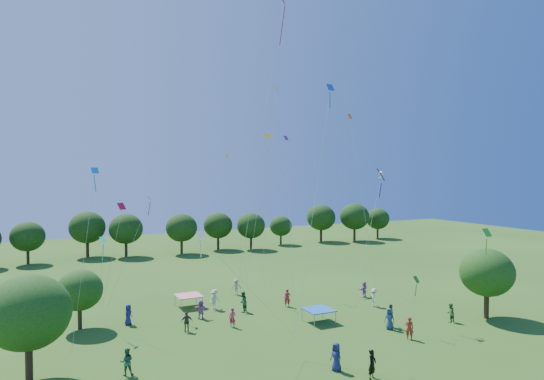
{
  "coord_description": "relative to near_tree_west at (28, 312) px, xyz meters",
  "views": [
    {
      "loc": [
        -15.37,
        -17.56,
        12.23
      ],
      "look_at": [
        0.0,
        14.0,
        11.0
      ],
      "focal_mm": 32.0,
      "sensor_mm": 36.0,
      "label": 1
    }
  ],
  "objects": [
    {
      "name": "near_tree_west",
      "position": [
        0.0,
        0.0,
        0.0
      ],
      "size": [
        4.87,
        4.87,
        6.31
      ],
      "color": "#422B19",
      "rests_on": "ground"
    },
    {
      "name": "near_tree_north",
      "position": [
        3.44,
        8.95,
        -1.03
      ],
      "size": [
        3.56,
        3.56,
        4.69
      ],
      "color": "#422B19",
      "rests_on": "ground"
    },
    {
      "name": "near_tree_east",
      "position": [
        34.48,
        -2.94,
        -0.24
      ],
      "size": [
        4.44,
        4.44,
        5.88
      ],
      "color": "#422B19",
      "rests_on": "ground"
    },
    {
      "name": "treeline",
      "position": [
        14.2,
        41.65,
        -0.02
      ],
      "size": [
        88.01,
        8.77,
        6.77
      ],
      "color": "#422B19",
      "rests_on": "ground"
    },
    {
      "name": "tent_red_stripe",
      "position": [
        12.9,
        11.38,
        -3.07
      ],
      "size": [
        2.2,
        2.2,
        1.1
      ],
      "color": "red",
      "rests_on": "ground"
    },
    {
      "name": "tent_blue",
      "position": [
        21.17,
        2.28,
        -3.07
      ],
      "size": [
        2.2,
        2.2,
        1.1
      ],
      "color": "blue",
      "rests_on": "ground"
    },
    {
      "name": "man_in_black",
      "position": [
        18.32,
        -8.47,
        -3.23
      ],
      "size": [
        0.77,
        0.66,
        1.76
      ],
      "primitive_type": "imported",
      "rotation": [
        0.0,
        0.0,
        0.45
      ],
      "color": "black",
      "rests_on": "ground"
    },
    {
      "name": "crowd_person_0",
      "position": [
        25.23,
        -1.69,
        -3.27
      ],
      "size": [
        0.75,
        0.94,
        1.67
      ],
      "primitive_type": "imported",
      "rotation": [
        0.0,
        0.0,
        5.15
      ],
      "color": "navy",
      "rests_on": "ground"
    },
    {
      "name": "crowd_person_1",
      "position": [
        25.06,
        -4.1,
        -3.28
      ],
      "size": [
        0.73,
        0.7,
        1.65
      ],
      "primitive_type": "imported",
      "rotation": [
        0.0,
        0.0,
        2.42
      ],
      "color": "maroon",
      "rests_on": "ground"
    },
    {
      "name": "crowd_person_2",
      "position": [
        30.93,
        -2.4,
        -3.34
      ],
      "size": [
        0.81,
        0.51,
        1.54
      ],
      "primitive_type": "imported",
      "rotation": [
        0.0,
        0.0,
        3.27
      ],
      "color": "#2F632A",
      "rests_on": "ground"
    },
    {
      "name": "crowd_person_3",
      "position": [
        18.48,
        13.68,
        -3.3
      ],
      "size": [
        1.12,
        0.67,
        1.61
      ],
      "primitive_type": "imported",
      "rotation": [
        0.0,
        0.0,
        2.94
      ],
      "color": "tan",
      "rests_on": "ground"
    },
    {
      "name": "crowd_person_4",
      "position": [
        25.64,
        -1.32,
        -3.19
      ],
      "size": [
        1.14,
        1.08,
        1.84
      ],
      "primitive_type": "imported",
      "rotation": [
        0.0,
        0.0,
        0.72
      ],
      "color": "#483F3A",
      "rests_on": "ground"
    },
    {
      "name": "crowd_person_5",
      "position": [
        29.4,
        7.19,
        -3.32
      ],
      "size": [
        1.55,
        1.1,
        1.57
      ],
      "primitive_type": "imported",
      "rotation": [
        0.0,
        0.0,
        3.58
      ],
      "color": "#AA65AD",
      "rests_on": "ground"
    },
    {
      "name": "crowd_person_6",
      "position": [
        7.04,
        8.45,
        -3.28
      ],
      "size": [
        0.86,
        0.91,
        1.65
      ],
      "primitive_type": "imported",
      "rotation": [
        0.0,
        0.0,
        0.88
      ],
      "color": "navy",
      "rests_on": "ground"
    },
    {
      "name": "crowd_person_7",
      "position": [
        14.36,
        4.17,
        -3.33
      ],
      "size": [
        0.66,
        0.68,
        1.55
      ],
      "primitive_type": "imported",
      "rotation": [
        0.0,
        0.0,
        5.42
      ],
      "color": "#9C1C3D",
      "rests_on": "ground"
    },
    {
      "name": "crowd_person_8",
      "position": [
        16.72,
        7.7,
        -3.2
      ],
      "size": [
        0.99,
        0.95,
        1.81
      ],
      "primitive_type": "imported",
      "rotation": [
        0.0,
        0.0,
        3.86
      ],
      "color": "#225033",
      "rests_on": "ground"
    },
    {
      "name": "crowd_person_9",
      "position": [
        28.22,
        4.09,
        -3.28
      ],
      "size": [
        0.96,
        1.18,
        1.65
      ],
      "primitive_type": "imported",
      "rotation": [
        0.0,
        0.0,
        1.04
      ],
      "color": "beige",
      "rests_on": "ground"
    },
    {
      "name": "crowd_person_10",
      "position": [
        10.81,
        4.73,
        -3.33
      ],
      "size": [
        0.98,
        0.61,
        1.55
      ],
      "primitive_type": "imported",
      "rotation": [
        0.0,
        0.0,
        2.92
      ],
      "color": "#433B36",
      "rests_on": "ground"
    },
    {
      "name": "crowd_person_11",
      "position": [
        12.82,
        7.46,
        -3.32
      ],
      "size": [
        1.42,
        1.4,
        1.58
      ],
      "primitive_type": "imported",
      "rotation": [
        0.0,
        0.0,
        2.37
      ],
      "color": "#A761A6",
      "rests_on": "ground"
    },
    {
      "name": "crowd_person_12",
      "position": [
        17.06,
        -6.53,
        -3.24
      ],
      "size": [
        0.59,
        0.92,
        1.74
      ],
      "primitive_type": "imported",
      "rotation": [
        0.0,
        0.0,
        4.86
      ],
      "color": "navy",
      "rests_on": "ground"
    },
    {
      "name": "crowd_person_13",
      "position": [
        21.02,
        7.5,
        -3.3
      ],
      "size": [
        0.71,
        0.62,
        1.62
      ],
      "primitive_type": "imported",
      "rotation": [
        0.0,
        0.0,
        5.81
      ],
      "color": "maroon",
      "rests_on": "ground"
    },
    {
      "name": "crowd_person_14",
      "position": [
        5.29,
        -1.52,
        -3.28
      ],
      "size": [
        0.88,
        0.57,
        1.65
      ],
      "primitive_type": "imported",
      "rotation": [
        0.0,
        0.0,
        2.98
      ],
      "color": "#2A6239",
      "rests_on": "ground"
    },
    {
      "name": "crowd_person_15",
      "position": [
        14.76,
        9.61,
        -3.21
      ],
      "size": [
        1.29,
        1.01,
        1.8
      ],
      "primitive_type": "imported",
      "rotation": [
        0.0,
        0.0,
        0.47
      ],
      "color": "beige",
      "rests_on": "ground"
    },
    {
      "name": "pirate_kite",
      "position": [
        26.67,
        1.35,
        7.82
      ],
      "size": [
        6.4,
        4.33,
        11.32
      ],
      "color": "black"
    },
    {
      "name": "red_high_kite",
      "position": [
        16.89,
        1.87,
        16.68
      ],
      "size": [
        5.78,
        3.15,
        24.64
      ],
      "color": "red"
    },
    {
      "name": "small_kite_0",
      "position": [
        8.81,
        11.38,
        4.23
      ],
      "size": [
        4.11,
        2.36,
        8.88
      ],
      "color": "red"
    },
    {
      "name": "small_kite_1",
      "position": [
        20.52,
        9.7,
        10.59
      ],
      "size": [
        2.07,
        0.79,
        19.14
      ],
      "color": "orange"
    },
    {
      "name": "small_kite_2",
      "position": [
        22.17,
        14.92,
        9.57
      ],
      "size": [
        4.38,
        4.02,
        15.19
      ],
      "color": "yellow"
    },
    {
      "name": "small_kite_3",
      "position": [
        30.98,
        -4.95,
        2.83
      ],
      "size": [
        3.24,
        6.57,
        6.71
      ],
      "color": "green"
    },
    {
      "name": "small_kite_4",
      "position": [
        3.75,
        2.48,
        6.0
      ],
      "size": [
        2.05,
        3.14,
        11.31
      ],
      "color": "#1685DC"
    },
    {
      "name": "small_kite_5",
      "position": [
        16.68,
        -0.97,
        6.54
      ],
      "size": [
        1.48,
        4.0,
        13.67
      ],
      "color": "purple"
    },
    {
      "name": "small_kite_6",
      "position": [
        10.15,
        -4.92,
        3.11
      ],
      "size": [
        7.35,
        2.16,
        7.68
      ],
      "color": "silver"
    },
    {
      "name": "small_kite_7",
      "position": [
        5.08,
        7.88,
        2.25
      ],
      "size": [
        0.62,
        2.36,
        6.03
      ],
      "color": "#0ED7CD"
    },
    {
      "name": "small_kite_8",
      "position": [
        6.23,
        7.33,
        4.44
      ],
      "size": [
        1.55,
        3.1,
        8.66
      ],
      "color": "red"
    },
    {
      "name": "small_kite_9",
      "position": [
        26.41,
        4.36,
        9.03
      ],
      "size": [
        1.68,
        2.45,
        16.26
      ],
      "color": "#FF440D"
    },
    {
      "name": "small_kite_10",
      "position": [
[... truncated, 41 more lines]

